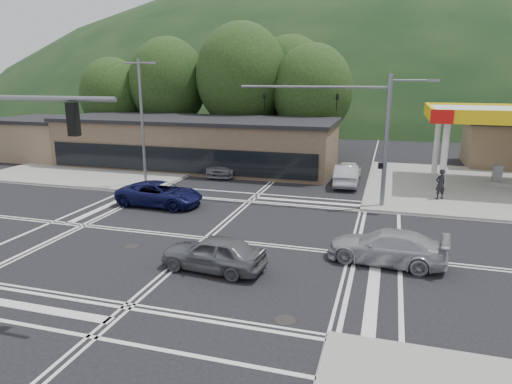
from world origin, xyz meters
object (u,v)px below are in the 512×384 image
(car_grey_center, at_px, (214,253))
(pedestrian, at_px, (440,184))
(car_blue_west, at_px, (160,194))
(car_queue_b, at_px, (348,171))
(car_northbound, at_px, (227,164))
(car_silver_east, at_px, (386,247))
(car_queue_a, at_px, (346,175))

(car_grey_center, height_order, pedestrian, pedestrian)
(car_blue_west, relative_size, car_grey_center, 1.22)
(car_queue_b, xyz_separation_m, car_northbound, (-9.80, -0.20, 0.03))
(car_northbound, xyz_separation_m, pedestrian, (16.01, -4.13, 0.33))
(car_silver_east, relative_size, pedestrian, 2.56)
(car_silver_east, bearing_deg, pedestrian, 171.24)
(car_queue_b, relative_size, car_northbound, 0.82)
(car_grey_center, relative_size, car_queue_a, 0.91)
(car_silver_east, xyz_separation_m, car_queue_b, (-3.08, 15.67, 0.04))
(car_silver_east, bearing_deg, car_blue_west, -104.66)
(car_queue_a, bearing_deg, car_queue_b, -93.40)
(car_blue_west, height_order, car_queue_a, car_queue_a)
(car_queue_b, distance_m, car_northbound, 9.81)
(car_grey_center, relative_size, car_northbound, 0.79)
(car_grey_center, height_order, car_silver_east, car_grey_center)
(car_grey_center, relative_size, car_queue_b, 0.97)
(car_queue_a, bearing_deg, car_grey_center, 74.04)
(car_northbound, bearing_deg, pedestrian, -17.54)
(car_queue_a, bearing_deg, car_silver_east, 98.94)
(car_grey_center, distance_m, car_silver_east, 7.40)
(car_silver_east, distance_m, car_northbound, 20.13)
(car_queue_a, distance_m, pedestrian, 6.79)
(car_silver_east, bearing_deg, car_northbound, -133.58)
(car_silver_east, relative_size, car_queue_a, 1.05)
(car_silver_east, height_order, car_northbound, car_northbound)
(car_grey_center, relative_size, car_silver_east, 0.87)
(car_silver_east, relative_size, car_queue_b, 1.11)
(car_grey_center, distance_m, car_northbound, 19.24)
(car_silver_east, height_order, car_queue_a, car_queue_a)
(car_blue_west, height_order, car_northbound, car_northbound)
(car_blue_west, bearing_deg, car_grey_center, -138.53)
(car_queue_a, relative_size, car_northbound, 0.87)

